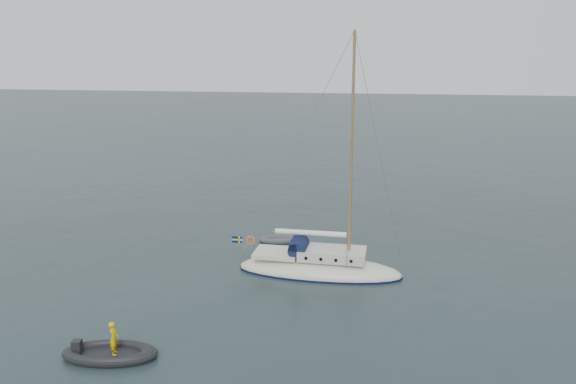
# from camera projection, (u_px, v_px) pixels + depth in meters

# --- Properties ---
(ground) EXTENTS (300.00, 300.00, 0.00)m
(ground) POSITION_uv_depth(u_px,v_px,m) (304.00, 260.00, 30.73)
(ground) COLOR black
(ground) RESTS_ON ground
(sailboat) EXTENTS (8.86, 2.66, 12.62)m
(sailboat) POSITION_uv_depth(u_px,v_px,m) (320.00, 256.00, 28.65)
(sailboat) COLOR beige
(sailboat) RESTS_ON ground
(dinghy) EXTENTS (2.45, 1.11, 0.35)m
(dinghy) POSITION_uv_depth(u_px,v_px,m) (279.00, 239.00, 33.78)
(dinghy) COLOR #535359
(dinghy) RESTS_ON ground
(rib) EXTENTS (3.57, 1.62, 1.46)m
(rib) POSITION_uv_depth(u_px,v_px,m) (110.00, 352.00, 20.67)
(rib) COLOR black
(rib) RESTS_ON ground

